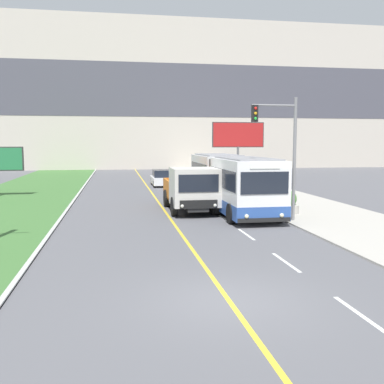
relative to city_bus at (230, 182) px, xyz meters
name	(u,v)px	position (x,y,z in m)	size (l,w,h in m)	color
ground_plane	(229,301)	(-3.96, -15.30, -1.60)	(300.00, 300.00, 0.00)	#56565B
lane_marking_centre	(219,268)	(-3.55, -12.40, -1.60)	(2.88, 140.00, 0.01)	gold
apartment_block_background	(133,96)	(-3.96, 43.83, 9.32)	(80.00, 8.04, 21.84)	beige
city_bus	(230,182)	(0.00, 0.00, 0.00)	(2.74, 12.72, 3.15)	white
dump_truck	(192,190)	(-2.53, -1.36, -0.29)	(2.56, 6.42, 2.56)	black
car_distant	(162,178)	(-2.59, 14.80, -0.91)	(1.80, 4.30, 1.45)	silver
traffic_light_mast	(282,144)	(1.34, -4.91, 2.28)	(2.28, 0.32, 6.11)	slate
billboard_large	(238,137)	(5.74, 19.13, 2.93)	(5.42, 0.24, 6.00)	#59595B
planter_round_near	(288,203)	(2.56, -2.72, -0.97)	(1.19, 1.19, 1.26)	#B7B2A8
planter_round_second	(258,194)	(2.42, 2.14, -1.00)	(1.11, 1.11, 1.20)	#B7B2A8
planter_round_third	(240,186)	(2.57, 7.00, -0.99)	(1.10, 1.10, 1.22)	#B7B2A8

